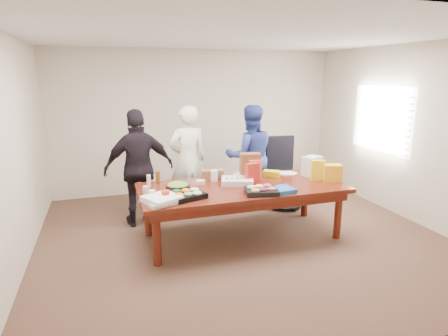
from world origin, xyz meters
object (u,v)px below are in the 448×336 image
object	(u,v)px
salad_bowl	(178,188)
person_center	(188,160)
person_right	(250,157)
conference_table	(242,212)
sheet_cake	(237,181)
office_chair	(285,175)

from	to	relation	value
salad_bowl	person_center	bearing A→B (deg)	71.36
person_right	salad_bowl	world-z (taller)	person_right
conference_table	sheet_cake	xyz separation A→B (m)	(-0.03, 0.12, 0.41)
office_chair	person_right	xyz separation A→B (m)	(-0.55, 0.24, 0.30)
office_chair	conference_table	bearing A→B (deg)	-132.26
conference_table	salad_bowl	bearing A→B (deg)	179.91
conference_table	sheet_cake	size ratio (longest dim) A/B	6.40
person_right	conference_table	bearing A→B (deg)	72.78
conference_table	person_center	world-z (taller)	person_center
person_center	person_right	distance (m)	1.06
conference_table	sheet_cake	world-z (taller)	sheet_cake
salad_bowl	person_right	bearing A→B (deg)	38.55
office_chair	sheet_cake	distance (m)	1.43
office_chair	sheet_cake	world-z (taller)	office_chair
conference_table	salad_bowl	xyz separation A→B (m)	(-0.90, 0.00, 0.43)
person_center	person_right	bearing A→B (deg)	170.49
conference_table	sheet_cake	distance (m)	0.43
conference_table	person_center	bearing A→B (deg)	111.81
conference_table	person_right	world-z (taller)	person_right
person_right	sheet_cake	world-z (taller)	person_right
conference_table	person_right	bearing A→B (deg)	63.83
conference_table	office_chair	bearing A→B (deg)	39.65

